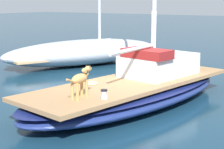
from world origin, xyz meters
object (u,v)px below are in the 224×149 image
Objects in this scene: sailboat_main at (132,93)px; dog_tan at (81,79)px; moored_boat_port_side at (85,52)px; deck_winch at (104,94)px; coiled_rope at (91,83)px.

dog_tan reaches higher than sailboat_main.
deck_winch is at bearing -49.50° from moored_boat_port_side.
moored_boat_port_side is (-5.47, 6.41, -0.19)m from deck_winch.
moored_boat_port_side is at bearing 130.50° from deck_winch.
coiled_rope is (-0.73, -0.88, 0.35)m from sailboat_main.
moored_boat_port_side is (-5.00, 6.64, -0.51)m from dog_tan.
deck_winch is at bearing -78.34° from sailboat_main.
sailboat_main is at bearing 87.97° from dog_tan.
sailboat_main is 36.00× the size of deck_winch.
dog_tan reaches higher than deck_winch.
deck_winch is at bearing -42.72° from coiled_rope.
sailboat_main is 0.96× the size of moored_boat_port_side.
moored_boat_port_side is at bearing 127.01° from dog_tan.
moored_boat_port_side reaches higher than deck_winch.
coiled_rope is (-1.12, 1.03, -0.08)m from deck_winch.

